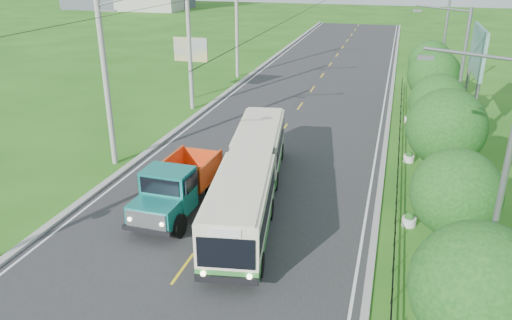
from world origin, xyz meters
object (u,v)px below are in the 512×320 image
at_px(tree_third, 447,131).
at_px(dump_truck, 177,185).
at_px(tree_back, 430,64).
at_px(tree_second, 456,196).
at_px(planter_near, 409,220).
at_px(tree_fifth, 434,78).
at_px(streetlight_far, 442,44).
at_px(tree_fourth, 438,105).
at_px(pole_far, 237,26).
at_px(planter_far, 409,119).
at_px(billboard_right, 477,58).
at_px(planter_mid, 409,157).
at_px(tree_front, 478,292).
at_px(pole_mid, 190,45).
at_px(streetlight_mid, 457,84).
at_px(bus, 251,173).
at_px(pole_near, 106,79).
at_px(billboard_left, 191,54).
at_px(streetlight_near, 496,188).

distance_m(tree_third, dump_truck, 12.82).
height_order(tree_back, dump_truck, tree_back).
distance_m(tree_second, planter_near, 5.19).
relative_size(tree_fifth, streetlight_far, 0.64).
xyz_separation_m(tree_fourth, streetlight_far, (0.79, 13.86, 1.32)).
bearing_deg(planter_near, tree_second, -71.97).
distance_m(pole_far, planter_far, 20.70).
bearing_deg(tree_third, billboard_right, 78.36).
xyz_separation_m(planter_mid, billboard_right, (3.70, 6.00, 5.06)).
height_order(tree_front, planter_near, tree_front).
xyz_separation_m(pole_mid, tree_back, (18.12, 5.14, -1.44)).
xyz_separation_m(tree_back, planter_mid, (-1.26, -12.14, -3.37)).
bearing_deg(pole_mid, planter_near, -41.65).
xyz_separation_m(planter_mid, planter_far, (0.00, 8.00, 0.00)).
height_order(tree_fifth, streetlight_mid, streetlight_mid).
bearing_deg(tree_fourth, tree_front, -90.00).
bearing_deg(bus, pole_near, 153.35).
bearing_deg(billboard_left, planter_mid, -28.92).
bearing_deg(pole_far, tree_back, -20.74).
height_order(pole_far, tree_second, pole_far).
relative_size(tree_fifth, billboard_right, 0.79).
bearing_deg(planter_far, tree_fifth, -55.95).
bearing_deg(tree_back, pole_near, -136.59).
bearing_deg(streetlight_near, pole_far, 119.81).
bearing_deg(tree_back, tree_fourth, -90.00).
xyz_separation_m(pole_near, planter_near, (16.86, -3.00, -4.81)).
xyz_separation_m(pole_far, tree_second, (18.12, -30.86, -1.57)).
relative_size(tree_fourth, streetlight_far, 0.60).
relative_size(tree_front, tree_back, 1.02).
bearing_deg(tree_front, tree_fifth, 90.00).
bearing_deg(streetlight_near, tree_fourth, 93.18).
height_order(tree_fifth, billboard_right, billboard_right).
bearing_deg(streetlight_mid, planter_mid, -180.00).
relative_size(tree_third, planter_near, 8.96).
bearing_deg(tree_back, billboard_right, -68.30).
height_order(planter_mid, planter_far, same).
distance_m(tree_third, streetlight_near, 8.23).
height_order(pole_far, billboard_left, pole_far).
relative_size(planter_near, bus, 0.05).
distance_m(pole_mid, bus, 17.89).
xyz_separation_m(tree_second, streetlight_mid, (0.79, 11.86, 1.38)).
distance_m(pole_near, streetlight_far, 26.80).
bearing_deg(streetlight_mid, tree_fifth, 97.29).
bearing_deg(planter_far, streetlight_far, 71.20).
height_order(streetlight_near, planter_mid, streetlight_near).
height_order(planter_near, bus, bus).
bearing_deg(billboard_right, tree_fourth, -112.64).
bearing_deg(bus, tree_third, 3.70).
xyz_separation_m(tree_third, planter_near, (-1.26, -2.14, -3.70)).
bearing_deg(pole_near, planter_near, -10.09).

